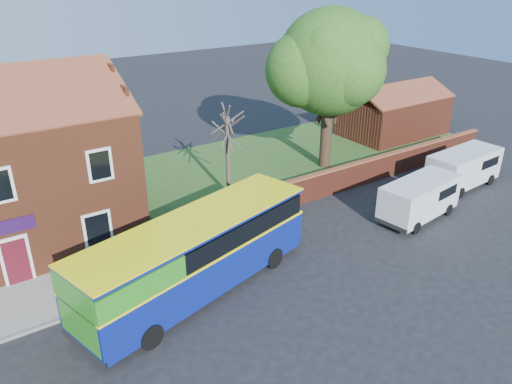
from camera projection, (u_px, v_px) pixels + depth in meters
ground at (254, 318)px, 19.33m from camera, size 120.00×120.00×0.00m
pavement at (30, 303)px, 20.10m from camera, size 18.00×3.50×0.12m
kerb at (40, 327)px, 18.77m from camera, size 18.00×0.15×0.14m
grass_strip at (304, 155)px, 35.71m from camera, size 26.00×12.00×0.04m
boundary_wall at (366, 171)px, 30.86m from camera, size 22.00×0.38×1.60m
outbuilding at (393, 114)px, 39.61m from camera, size 8.20×5.06×4.17m
bus at (190, 256)px, 19.99m from camera, size 11.14×5.41×3.29m
van_near at (419, 197)px, 26.51m from camera, size 5.11×2.56×2.15m
van_far at (464, 167)px, 30.33m from camera, size 5.21×2.37×2.24m
large_tree at (329, 65)px, 31.20m from camera, size 8.43×6.67×10.28m
bare_tree at (228, 153)px, 28.37m from camera, size 1.98×2.36×5.29m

